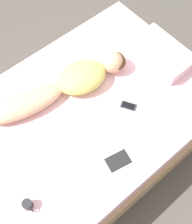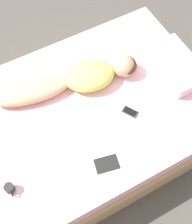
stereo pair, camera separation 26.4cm
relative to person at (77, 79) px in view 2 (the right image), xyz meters
name	(u,v)px [view 2 (the right image)]	position (x,y,z in m)	size (l,w,h in m)	color
ground_plane	(88,132)	(0.25, -0.04, -0.61)	(12.00, 12.00, 0.00)	#4C4742
bed	(88,121)	(0.25, -0.04, -0.35)	(1.64, 2.31, 0.52)	tan
person	(77,79)	(0.00, 0.00, 0.00)	(0.49, 1.33, 0.20)	tan
open_magazine	(103,153)	(0.70, -0.12, -0.08)	(0.45, 0.35, 0.01)	silver
coffee_mug	(10,188)	(0.62, -0.88, -0.05)	(0.11, 0.07, 0.08)	#232328
cell_phone	(130,112)	(0.48, 0.27, -0.08)	(0.16, 0.13, 0.01)	#333842
pillow	(176,65)	(0.28, 0.88, -0.02)	(0.58, 0.34, 0.13)	beige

